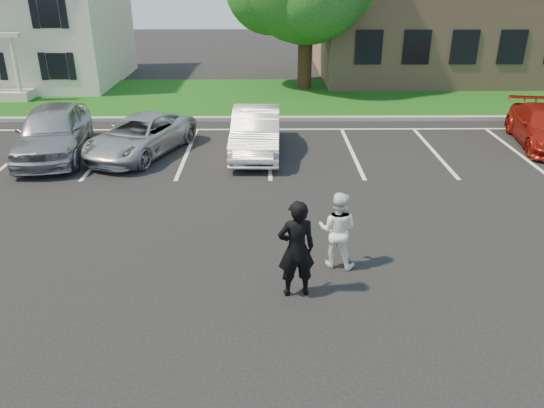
# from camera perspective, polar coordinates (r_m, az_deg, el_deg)

# --- Properties ---
(ground_plane) EXTENTS (90.00, 90.00, 0.00)m
(ground_plane) POSITION_cam_1_polar(r_m,az_deg,el_deg) (10.83, 0.06, -8.24)
(ground_plane) COLOR black
(ground_plane) RESTS_ON ground
(curb) EXTENTS (40.00, 0.30, 0.15)m
(curb) POSITION_cam_1_polar(r_m,az_deg,el_deg) (21.89, -0.32, 9.17)
(curb) COLOR gray
(curb) RESTS_ON ground
(grass_strip) EXTENTS (44.00, 8.00, 0.08)m
(grass_strip) POSITION_cam_1_polar(r_m,az_deg,el_deg) (25.77, -0.37, 11.44)
(grass_strip) COLOR #10420D
(grass_strip) RESTS_ON ground
(stall_lines) EXTENTS (34.00, 5.36, 0.01)m
(stall_lines) POSITION_cam_1_polar(r_m,az_deg,el_deg) (19.04, 3.98, 6.54)
(stall_lines) COLOR silver
(stall_lines) RESTS_ON ground
(house) EXTENTS (10.30, 9.22, 7.60)m
(house) POSITION_cam_1_polar(r_m,az_deg,el_deg) (31.88, -25.92, 18.56)
(house) COLOR beige
(house) RESTS_ON ground
(man_black_suit) EXTENTS (0.79, 0.59, 1.97)m
(man_black_suit) POSITION_cam_1_polar(r_m,az_deg,el_deg) (9.95, 2.63, -4.85)
(man_black_suit) COLOR black
(man_black_suit) RESTS_ON ground
(man_white_shirt) EXTENTS (0.97, 0.86, 1.67)m
(man_white_shirt) POSITION_cam_1_polar(r_m,az_deg,el_deg) (11.03, 7.06, -2.78)
(man_white_shirt) COLOR white
(man_white_shirt) RESTS_ON ground
(car_silver_west) EXTENTS (2.70, 5.16, 1.68)m
(car_silver_west) POSITION_cam_1_polar(r_m,az_deg,el_deg) (18.94, -22.48, 7.26)
(car_silver_west) COLOR #9D9DA1
(car_silver_west) RESTS_ON ground
(car_silver_minivan) EXTENTS (3.61, 4.97, 1.26)m
(car_silver_minivan) POSITION_cam_1_polar(r_m,az_deg,el_deg) (18.26, -13.99, 7.12)
(car_silver_minivan) COLOR #A8ABAF
(car_silver_minivan) RESTS_ON ground
(car_white_sedan) EXTENTS (1.66, 4.51, 1.47)m
(car_white_sedan) POSITION_cam_1_polar(r_m,az_deg,el_deg) (17.83, -1.73, 7.79)
(car_white_sedan) COLOR silver
(car_white_sedan) RESTS_ON ground
(car_red_compact) EXTENTS (2.52, 4.71, 1.30)m
(car_red_compact) POSITION_cam_1_polar(r_m,az_deg,el_deg) (20.95, 27.26, 7.37)
(car_red_compact) COLOR maroon
(car_red_compact) RESTS_ON ground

